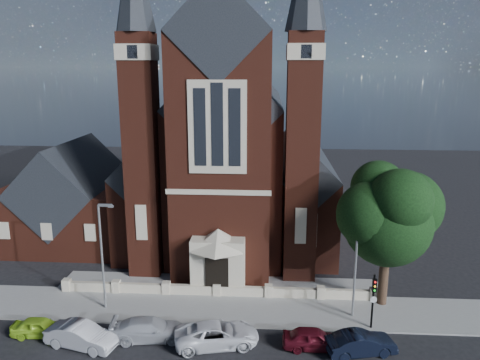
{
  "coord_description": "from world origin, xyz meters",
  "views": [
    {
      "loc": [
        3.93,
        -26.62,
        17.39
      ],
      "look_at": [
        1.43,
        12.0,
        8.02
      ],
      "focal_mm": 35.0,
      "sensor_mm": 36.0,
      "label": 1
    }
  ],
  "objects_px": {
    "street_lamp_left": "(103,251)",
    "car_dark_red": "(314,339)",
    "church": "(233,155)",
    "car_navy": "(361,343)",
    "traffic_signal": "(374,295)",
    "car_silver_a": "(81,336)",
    "car_white_suv": "(217,334)",
    "car_silver_b": "(149,329)",
    "street_tree": "(391,218)",
    "street_lamp_right": "(357,257)",
    "car_lime_van": "(40,327)",
    "parish_hall": "(74,202)"
  },
  "relations": [
    {
      "from": "street_lamp_left",
      "to": "car_lime_van",
      "type": "bearing_deg",
      "value": -130.49
    },
    {
      "from": "street_tree",
      "to": "street_lamp_right",
      "type": "height_order",
      "value": "street_tree"
    },
    {
      "from": "car_white_suv",
      "to": "car_dark_red",
      "type": "relative_size",
      "value": 1.35
    },
    {
      "from": "church",
      "to": "parish_hall",
      "type": "relative_size",
      "value": 2.86
    },
    {
      "from": "car_lime_van",
      "to": "traffic_signal",
      "type": "bearing_deg",
      "value": -87.89
    },
    {
      "from": "parish_hall",
      "to": "car_navy",
      "type": "xyz_separation_m",
      "value": [
        25.74,
        -18.43,
        -3.29
      ]
    },
    {
      "from": "traffic_signal",
      "to": "car_lime_van",
      "type": "height_order",
      "value": "traffic_signal"
    },
    {
      "from": "street_tree",
      "to": "car_silver_b",
      "type": "xyz_separation_m",
      "value": [
        -16.35,
        -5.38,
        -6.25
      ]
    },
    {
      "from": "street_lamp_left",
      "to": "car_dark_red",
      "type": "xyz_separation_m",
      "value": [
        14.81,
        -4.02,
        -3.92
      ]
    },
    {
      "from": "street_lamp_left",
      "to": "car_silver_a",
      "type": "xyz_separation_m",
      "value": [
        0.06,
        -4.8,
        -3.83
      ]
    },
    {
      "from": "car_lime_van",
      "to": "car_navy",
      "type": "relative_size",
      "value": 0.84
    },
    {
      "from": "traffic_signal",
      "to": "car_silver_b",
      "type": "xyz_separation_m",
      "value": [
        -14.75,
        -2.1,
        -1.87
      ]
    },
    {
      "from": "church",
      "to": "street_lamp_left",
      "type": "height_order",
      "value": "church"
    },
    {
      "from": "car_white_suv",
      "to": "street_tree",
      "type": "bearing_deg",
      "value": -76.57
    },
    {
      "from": "parish_hall",
      "to": "street_lamp_left",
      "type": "relative_size",
      "value": 1.51
    },
    {
      "from": "car_lime_van",
      "to": "street_tree",
      "type": "bearing_deg",
      "value": -80.54
    },
    {
      "from": "parish_hall",
      "to": "car_silver_a",
      "type": "height_order",
      "value": "parish_hall"
    },
    {
      "from": "car_white_suv",
      "to": "car_dark_red",
      "type": "bearing_deg",
      "value": -102.18
    },
    {
      "from": "street_lamp_left",
      "to": "traffic_signal",
      "type": "bearing_deg",
      "value": -4.76
    },
    {
      "from": "traffic_signal",
      "to": "car_lime_van",
      "type": "relative_size",
      "value": 1.09
    },
    {
      "from": "church",
      "to": "traffic_signal",
      "type": "xyz_separation_m",
      "value": [
        11.0,
        -20.52,
        -5.6
      ]
    },
    {
      "from": "car_dark_red",
      "to": "car_navy",
      "type": "bearing_deg",
      "value": -98.72
    },
    {
      "from": "car_lime_van",
      "to": "car_navy",
      "type": "height_order",
      "value": "car_navy"
    },
    {
      "from": "car_silver_b",
      "to": "traffic_signal",
      "type": "bearing_deg",
      "value": -88.88
    },
    {
      "from": "car_silver_a",
      "to": "car_silver_b",
      "type": "distance_m",
      "value": 4.26
    },
    {
      "from": "parish_hall",
      "to": "car_dark_red",
      "type": "xyz_separation_m",
      "value": [
        22.9,
        -18.02,
        -3.33
      ]
    },
    {
      "from": "car_dark_red",
      "to": "car_navy",
      "type": "xyz_separation_m",
      "value": [
        2.84,
        -0.41,
        0.04
      ]
    },
    {
      "from": "street_lamp_right",
      "to": "car_lime_van",
      "type": "distance_m",
      "value": 21.89
    },
    {
      "from": "street_tree",
      "to": "car_lime_van",
      "type": "relative_size",
      "value": 2.92
    },
    {
      "from": "street_lamp_right",
      "to": "car_lime_van",
      "type": "height_order",
      "value": "street_lamp_right"
    },
    {
      "from": "street_lamp_left",
      "to": "car_lime_van",
      "type": "relative_size",
      "value": 2.21
    },
    {
      "from": "car_lime_van",
      "to": "car_silver_b",
      "type": "distance_m",
      "value": 7.35
    },
    {
      "from": "church",
      "to": "traffic_signal",
      "type": "distance_m",
      "value": 23.94
    },
    {
      "from": "car_silver_a",
      "to": "car_navy",
      "type": "xyz_separation_m",
      "value": [
        17.59,
        0.37,
        -0.05
      ]
    },
    {
      "from": "street_lamp_left",
      "to": "car_silver_b",
      "type": "distance_m",
      "value": 6.77
    },
    {
      "from": "street_tree",
      "to": "car_lime_van",
      "type": "distance_m",
      "value": 25.13
    },
    {
      "from": "street_tree",
      "to": "street_lamp_left",
      "type": "bearing_deg",
      "value": -175.24
    },
    {
      "from": "car_silver_a",
      "to": "car_white_suv",
      "type": "bearing_deg",
      "value": -71.1
    },
    {
      "from": "street_lamp_left",
      "to": "car_navy",
      "type": "relative_size",
      "value": 1.85
    },
    {
      "from": "car_lime_van",
      "to": "car_silver_b",
      "type": "height_order",
      "value": "car_silver_b"
    },
    {
      "from": "parish_hall",
      "to": "car_dark_red",
      "type": "relative_size",
      "value": 3.06
    },
    {
      "from": "car_lime_van",
      "to": "car_dark_red",
      "type": "xyz_separation_m",
      "value": [
        18.0,
        -0.28,
        0.06
      ]
    },
    {
      "from": "street_tree",
      "to": "street_lamp_left",
      "type": "height_order",
      "value": "street_tree"
    },
    {
      "from": "street_lamp_left",
      "to": "car_silver_a",
      "type": "height_order",
      "value": "street_lamp_left"
    },
    {
      "from": "street_tree",
      "to": "traffic_signal",
      "type": "relative_size",
      "value": 2.67
    },
    {
      "from": "parish_hall",
      "to": "street_tree",
      "type": "distance_m",
      "value": 31.27
    },
    {
      "from": "church",
      "to": "car_lime_van",
      "type": "xyz_separation_m",
      "value": [
        -11.11,
        -22.69,
        -7.56
      ]
    },
    {
      "from": "street_tree",
      "to": "car_silver_a",
      "type": "distance_m",
      "value": 22.34
    },
    {
      "from": "street_lamp_left",
      "to": "car_dark_red",
      "type": "bearing_deg",
      "value": -15.18
    },
    {
      "from": "street_lamp_right",
      "to": "traffic_signal",
      "type": "height_order",
      "value": "street_lamp_right"
    }
  ]
}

